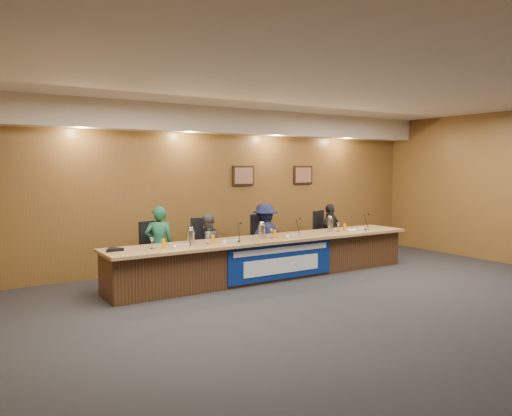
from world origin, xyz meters
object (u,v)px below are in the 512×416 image
Objects in this scene: panelist_c at (265,237)px; panelist_a at (159,245)px; carafe_right at (330,225)px; office_chair_d at (327,238)px; speakerphone at (114,250)px; office_chair_a at (157,256)px; panelist_d at (330,232)px; office_chair_b at (205,251)px; panelist_b at (207,246)px; carafe_mid at (262,232)px; banner at (282,261)px; carafe_left at (191,237)px; office_chair_c at (262,245)px; dais_body at (269,259)px.

panelist_a is at bearing 0.81° from panelist_c.
panelist_c is at bearing 149.82° from carafe_right.
office_chair_d is 1.50× the size of speakerphone.
panelist_d is at bearing -14.05° from office_chair_a.
panelist_b is at bearing -76.13° from office_chair_b.
carafe_mid is (0.76, -0.78, 0.39)m from office_chair_b.
carafe_left is (-1.57, 0.42, 0.49)m from banner.
office_chair_c is at bearing -162.15° from panelist_a.
carafe_left is 1.39m from carafe_mid.
office_chair_c and office_chair_d have the same top height.
carafe_left reaches higher than office_chair_c.
panelist_d is 5.03× the size of carafe_mid.
speakerphone is at bearing 179.21° from dais_body.
panelist_d is 4.76× the size of carafe_right.
panelist_b is at bearing 159.64° from office_chair_d.
office_chair_d is at bearing 8.23° from speakerphone.
carafe_right is (1.47, 0.41, 0.50)m from banner.
panelist_b is at bearing 17.66° from speakerphone.
office_chair_d is (2.04, 0.75, 0.13)m from dais_body.
panelist_a is 1.15× the size of panelist_b.
panelist_c reaches higher than office_chair_c.
panelist_a is at bearing -102.59° from office_chair_a.
panelist_d reaches higher than speakerphone.
panelist_b is 4.79× the size of carafe_mid.
panelist_b reaches higher than carafe_left.
office_chair_b is (0.93, 0.10, -0.20)m from panelist_a.
office_chair_a is 1.00× the size of office_chair_c.
carafe_right is at bearing -0.63° from speakerphone.
dais_body is 4.84× the size of panelist_d.
carafe_left is 0.93× the size of carafe_right.
panelist_b is at bearing -16.29° from panelist_d.
dais_body is 4.55× the size of panelist_c.
panelist_c is 5.45× the size of carafe_left.
office_chair_d is at bearing 13.87° from office_chair_b.
panelist_c is 0.89m from carafe_mid.
office_chair_c is at bearing 21.11° from carafe_left.
carafe_left is (0.31, -0.74, 0.39)m from office_chair_a.
panelist_b is 2.99m from office_chair_d.
carafe_mid is at bearing 177.12° from office_chair_d.
panelist_b is 1.06m from carafe_mid.
panelist_a is 2.22m from panelist_c.
office_chair_c is at bearing 56.19° from carafe_mid.
carafe_mid reaches higher than office_chair_b.
dais_body is at bearing 179.68° from carafe_right.
panelist_c is at bearing 52.49° from carafe_mid.
office_chair_a is 2.22m from office_chair_c.
panelist_d is 3.67m from carafe_left.
panelist_d is at bearing 27.48° from banner.
carafe_mid is (-0.53, -0.68, 0.21)m from panelist_c.
office_chair_c is at bearing -89.19° from panelist_c.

